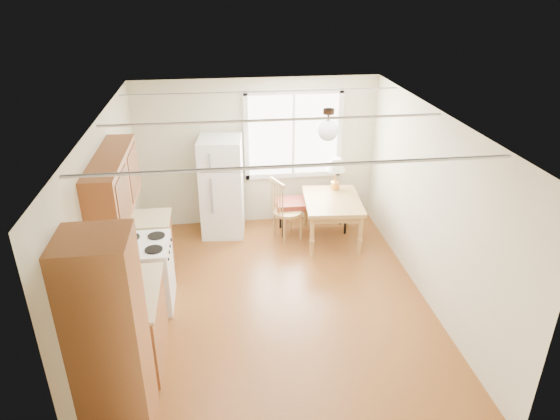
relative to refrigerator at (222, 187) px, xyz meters
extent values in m
cube|color=#5F3113|center=(0.63, -2.12, -0.82)|extent=(4.60, 5.60, 0.12)
cube|color=white|center=(0.63, -2.12, 1.68)|extent=(4.60, 5.60, 0.12)
cube|color=beige|center=(0.63, 0.38, 0.43)|extent=(4.60, 0.10, 2.50)
cube|color=beige|center=(0.63, -4.62, 0.43)|extent=(4.60, 0.10, 2.50)
cube|color=beige|center=(-1.37, -2.12, 0.43)|extent=(0.10, 5.60, 2.50)
cube|color=beige|center=(2.63, -2.12, 0.43)|extent=(0.10, 5.60, 2.50)
cube|color=brown|center=(-1.07, -3.97, 0.23)|extent=(0.60, 0.60, 2.10)
cube|color=brown|center=(-1.07, -2.97, -0.39)|extent=(0.60, 1.10, 0.86)
cube|color=tan|center=(-1.06, -2.97, 0.06)|extent=(0.62, 1.14, 0.04)
cube|color=white|center=(-1.04, -1.92, -0.37)|extent=(0.65, 0.76, 0.90)
cube|color=brown|center=(-1.07, -1.17, -0.39)|extent=(0.60, 0.60, 0.86)
cube|color=brown|center=(-1.20, -2.27, 1.03)|extent=(0.33, 1.60, 0.70)
cube|color=white|center=(1.23, 0.37, 0.73)|extent=(1.50, 0.02, 1.35)
cylinder|color=#301F15|center=(1.33, -1.72, 1.64)|extent=(0.14, 0.14, 0.06)
cylinder|color=#301F15|center=(1.33, -1.72, 1.54)|extent=(0.03, 0.03, 0.16)
sphere|color=white|center=(1.33, -1.72, 1.40)|extent=(0.26, 0.26, 0.26)
cube|color=white|center=(0.00, 0.00, 0.00)|extent=(0.75, 0.75, 1.65)
cube|color=gray|center=(0.00, -0.34, 0.39)|extent=(0.68, 0.02, 0.02)
cube|color=gray|center=(-0.17, -0.35, 0.16)|extent=(0.03, 0.03, 0.99)
cube|color=maroon|center=(1.49, -0.16, -0.29)|extent=(1.25, 0.47, 0.10)
cylinder|color=black|center=(0.97, -0.34, -0.58)|extent=(0.04, 0.04, 0.48)
cylinder|color=black|center=(2.02, -0.34, -0.58)|extent=(0.04, 0.04, 0.48)
cylinder|color=black|center=(0.97, 0.02, -0.58)|extent=(0.04, 0.04, 0.48)
cylinder|color=black|center=(2.02, 0.02, -0.58)|extent=(0.04, 0.04, 0.48)
cube|color=olive|center=(1.73, -0.52, -0.12)|extent=(0.98, 1.24, 0.06)
cube|color=olive|center=(1.73, -0.52, -0.20)|extent=(0.87, 1.13, 0.10)
cylinder|color=olive|center=(1.32, -1.00, -0.49)|extent=(0.07, 0.07, 0.67)
cylinder|color=olive|center=(2.06, -1.06, -0.49)|extent=(0.07, 0.07, 0.67)
cylinder|color=olive|center=(1.41, 0.03, -0.49)|extent=(0.07, 0.07, 0.67)
cylinder|color=olive|center=(2.15, -0.04, -0.49)|extent=(0.07, 0.07, 0.67)
cylinder|color=olive|center=(1.03, -0.36, -0.35)|extent=(0.46, 0.46, 0.05)
cylinder|color=olive|center=(0.95, -0.57, -0.59)|extent=(0.04, 0.04, 0.47)
cylinder|color=olive|center=(1.24, -0.45, -0.59)|extent=(0.04, 0.04, 0.47)
cylinder|color=olive|center=(0.83, -0.28, -0.59)|extent=(0.04, 0.04, 0.47)
cylinder|color=olive|center=(1.12, -0.16, -0.59)|extent=(0.04, 0.04, 0.47)
cylinder|color=#CD8B41|center=(1.87, -0.11, -0.03)|extent=(0.14, 0.14, 0.12)
cylinder|color=#CD8B41|center=(1.87, -0.11, 0.13)|extent=(0.02, 0.02, 0.21)
cone|color=white|center=(1.87, -0.11, 0.34)|extent=(0.31, 0.31, 0.21)
cube|color=black|center=(-1.09, -3.08, 0.11)|extent=(0.21, 0.24, 0.07)
cube|color=black|center=(-1.09, -3.17, 0.28)|extent=(0.18, 0.09, 0.26)
cylinder|color=black|center=(-1.09, -3.04, 0.21)|extent=(0.13, 0.13, 0.11)
cylinder|color=red|center=(-1.17, -2.52, 0.17)|extent=(0.13, 0.13, 0.18)
sphere|color=red|center=(-1.17, -2.52, 0.29)|extent=(0.06, 0.06, 0.06)
camera|label=1|loc=(-0.04, -7.58, 3.15)|focal=32.00mm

